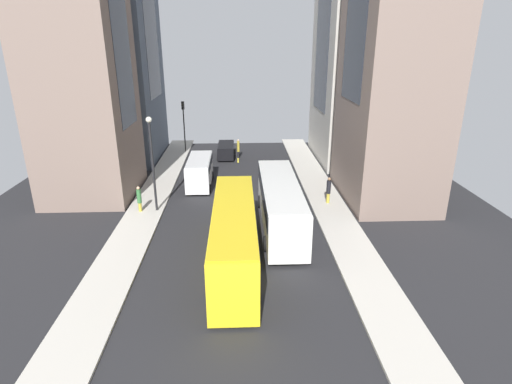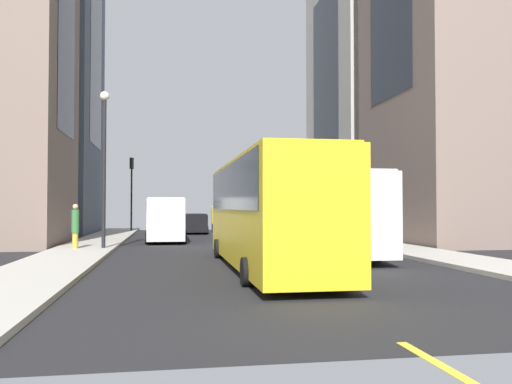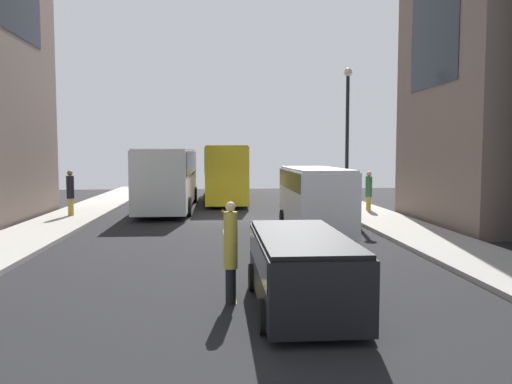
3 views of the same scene
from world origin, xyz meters
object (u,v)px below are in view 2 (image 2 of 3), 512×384
Objects in this scene: pedestrian_waiting_curb at (213,219)px; city_bus_white at (317,208)px; streetcar_yellow at (265,205)px; car_black_0 at (194,222)px; pedestrian_crossing_mid at (375,221)px; traffic_light_near_corner at (132,180)px; pedestrian_walking_far at (75,225)px; delivery_van_white at (166,216)px.

city_bus_white is at bearing 109.51° from pedestrian_waiting_curb.
streetcar_yellow is (3.25, 5.12, 0.12)m from city_bus_white.
car_black_0 is 2.10× the size of pedestrian_crossing_mid.
traffic_light_near_corner reaches higher than pedestrian_waiting_curb.
traffic_light_near_corner is (9.32, -21.36, 2.24)m from city_bus_white.
streetcar_yellow is at bearing 102.91° from traffic_light_near_corner.
car_black_0 is 17.26m from pedestrian_walking_far.
city_bus_white reaches higher than car_black_0.
pedestrian_waiting_curb is at bearing -90.69° from streetcar_yellow.
city_bus_white is 0.94× the size of streetcar_yellow.
delivery_van_white reaches higher than pedestrian_crossing_mid.
city_bus_white is 1.94× the size of delivery_van_white.
delivery_van_white is at bearing 93.14° from pedestrian_walking_far.
streetcar_yellow is 11.94m from pedestrian_crossing_mid.
pedestrian_crossing_mid is at bearing 128.30° from traffic_light_near_corner.
pedestrian_waiting_curb is (-3.58, -9.32, -0.36)m from delivery_van_white.
streetcar_yellow is 14.73m from delivery_van_white.
pedestrian_crossing_mid is (-10.90, 5.18, -0.20)m from delivery_van_white.
traffic_light_near_corner is at bearing -66.42° from city_bus_white.
city_bus_white reaches higher than pedestrian_waiting_curb.
pedestrian_waiting_curb is at bearing -80.91° from city_bus_white.
pedestrian_waiting_curb is 16.24m from pedestrian_crossing_mid.
traffic_light_near_corner is (13.67, -17.31, 2.93)m from pedestrian_crossing_mid.
streetcar_yellow is at bearing -11.07° from pedestrian_walking_far.
traffic_light_near_corner is at bearing -25.98° from car_black_0.
pedestrian_crossing_mid is at bearing -137.07° from city_bus_white.
pedestrian_crossing_mid reaches higher than pedestrian_walking_far.
pedestrian_walking_far is at bearing -15.15° from city_bus_white.
delivery_van_white is at bearing -54.65° from city_bus_white.
streetcar_yellow reaches higher than delivery_van_white.
city_bus_white is 5.41× the size of pedestrian_crossing_mid.
city_bus_white is 5.45× the size of pedestrian_waiting_curb.
streetcar_yellow reaches higher than car_black_0.
traffic_light_near_corner is (6.07, -26.48, 2.12)m from streetcar_yellow.
pedestrian_crossing_mid reaches higher than pedestrian_waiting_curb.
pedestrian_waiting_curb is at bearing 99.97° from pedestrian_walking_far.
pedestrian_waiting_curb is at bearing -111.02° from delivery_van_white.
traffic_light_near_corner is at bearing 122.00° from pedestrian_walking_far.
city_bus_white is at bearing -26.89° from pedestrian_crossing_mid.
traffic_light_near_corner reaches higher than delivery_van_white.
streetcar_yellow reaches higher than city_bus_white.
pedestrian_walking_far is at bearing 74.24° from pedestrian_waiting_curb.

